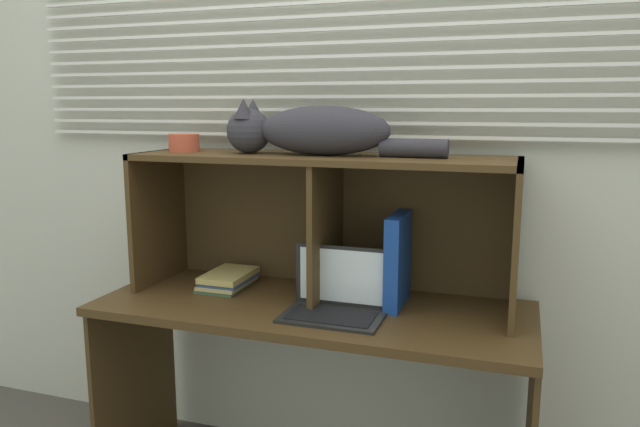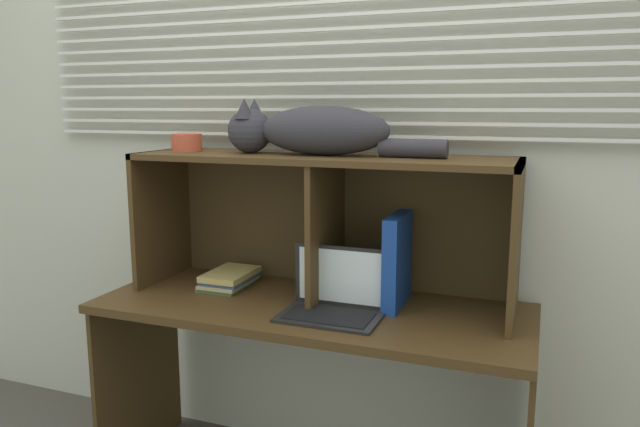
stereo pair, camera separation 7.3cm
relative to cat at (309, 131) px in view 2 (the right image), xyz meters
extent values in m
cube|color=beige|center=(0.04, 0.24, -0.08)|extent=(4.40, 0.04, 2.50)
cube|color=silver|center=(0.04, 0.19, -0.03)|extent=(2.59, 0.02, 0.01)
cube|color=silver|center=(0.04, 0.19, 0.02)|extent=(2.59, 0.02, 0.01)
cube|color=silver|center=(0.04, 0.19, 0.07)|extent=(2.59, 0.02, 0.01)
cube|color=silver|center=(0.04, 0.19, 0.12)|extent=(2.59, 0.02, 0.01)
cube|color=silver|center=(0.04, 0.19, 0.17)|extent=(2.59, 0.02, 0.01)
cube|color=silver|center=(0.04, 0.19, 0.22)|extent=(2.59, 0.02, 0.01)
cube|color=silver|center=(0.04, 0.19, 0.26)|extent=(2.59, 0.02, 0.01)
cube|color=silver|center=(0.04, 0.19, 0.31)|extent=(2.59, 0.02, 0.01)
cube|color=silver|center=(0.04, 0.19, 0.36)|extent=(2.59, 0.02, 0.01)
cube|color=silver|center=(0.04, 0.19, 0.41)|extent=(2.59, 0.02, 0.01)
cube|color=silver|center=(0.04, 0.19, 0.46)|extent=(2.59, 0.02, 0.01)
cube|color=#432F17|center=(0.04, -0.09, -0.61)|extent=(1.50, 0.58, 0.03)
cube|color=#432F17|center=(-0.70, -0.09, -0.98)|extent=(0.02, 0.53, 0.70)
cube|color=#432F17|center=(0.04, 0.00, -0.10)|extent=(1.35, 0.38, 0.02)
cube|color=#432F17|center=(-0.62, 0.00, -0.34)|extent=(0.02, 0.38, 0.51)
cube|color=#432F17|center=(0.71, 0.00, -0.34)|extent=(0.02, 0.38, 0.51)
cube|color=#432F17|center=(0.06, 0.00, -0.35)|extent=(0.02, 0.36, 0.49)
cube|color=#4A361D|center=(0.04, 0.18, -0.34)|extent=(1.35, 0.01, 0.51)
ellipsoid|color=#2E2C33|center=(0.05, 0.00, 0.00)|extent=(0.47, 0.18, 0.17)
sphere|color=#2E2C33|center=(-0.23, 0.00, 0.00)|extent=(0.16, 0.16, 0.16)
cone|color=#2C2930|center=(-0.23, -0.04, 0.08)|extent=(0.07, 0.07, 0.07)
cone|color=#2D2E33|center=(-0.23, 0.04, 0.08)|extent=(0.07, 0.07, 0.07)
cylinder|color=#2E2C33|center=(0.37, 0.00, -0.05)|extent=(0.22, 0.06, 0.06)
cube|color=black|center=(0.15, -0.20, -0.59)|extent=(0.33, 0.22, 0.01)
cube|color=black|center=(0.15, -0.09, -0.48)|extent=(0.33, 0.01, 0.21)
cube|color=white|center=(0.15, -0.10, -0.48)|extent=(0.30, 0.00, 0.18)
cube|color=black|center=(0.15, -0.21, -0.59)|extent=(0.28, 0.15, 0.00)
cube|color=#173D94|center=(0.32, 0.00, -0.44)|extent=(0.05, 0.24, 0.32)
cube|color=#476E4C|center=(-0.34, 0.00, -0.59)|extent=(0.15, 0.23, 0.01)
cube|color=tan|center=(-0.33, -0.01, -0.58)|extent=(0.15, 0.23, 0.01)
cube|color=#384D73|center=(-0.32, 0.00, -0.56)|extent=(0.15, 0.23, 0.01)
cube|color=tan|center=(-0.32, -0.01, -0.55)|extent=(0.15, 0.23, 0.02)
cylinder|color=#B64931|center=(-0.50, 0.00, -0.05)|extent=(0.11, 0.11, 0.07)
camera|label=1|loc=(0.71, -1.98, 0.08)|focal=33.76mm
camera|label=2|loc=(0.78, -1.96, 0.08)|focal=33.76mm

